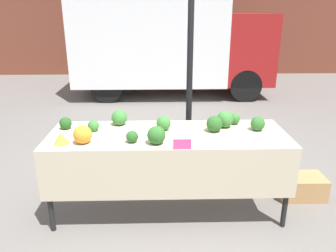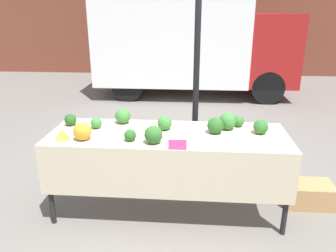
{
  "view_description": "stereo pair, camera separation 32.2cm",
  "coord_description": "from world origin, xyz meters",
  "px_view_note": "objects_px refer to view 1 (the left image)",
  "views": [
    {
      "loc": [
        -0.08,
        -3.03,
        2.02
      ],
      "look_at": [
        0.0,
        0.0,
        0.94
      ],
      "focal_mm": 35.0,
      "sensor_mm": 36.0,
      "label": 1
    },
    {
      "loc": [
        0.24,
        -3.03,
        2.02
      ],
      "look_at": [
        0.0,
        0.0,
        0.94
      ],
      "focal_mm": 35.0,
      "sensor_mm": 36.0,
      "label": 2
    }
  ],
  "objects_px": {
    "price_sign": "(182,144)",
    "produce_crate": "(301,186)",
    "orange_cauliflower": "(83,135)",
    "parked_truck": "(167,38)"
  },
  "relations": [
    {
      "from": "parked_truck",
      "to": "price_sign",
      "type": "height_order",
      "value": "parked_truck"
    },
    {
      "from": "parked_truck",
      "to": "price_sign",
      "type": "xyz_separation_m",
      "value": [
        0.01,
        -5.47,
        -0.46
      ]
    },
    {
      "from": "price_sign",
      "to": "produce_crate",
      "type": "height_order",
      "value": "price_sign"
    },
    {
      "from": "parked_truck",
      "to": "orange_cauliflower",
      "type": "distance_m",
      "value": 5.4
    },
    {
      "from": "parked_truck",
      "to": "produce_crate",
      "type": "xyz_separation_m",
      "value": [
        1.41,
        -4.89,
        -1.24
      ]
    },
    {
      "from": "parked_truck",
      "to": "orange_cauliflower",
      "type": "relative_size",
      "value": 27.29
    },
    {
      "from": "price_sign",
      "to": "orange_cauliflower",
      "type": "bearing_deg",
      "value": 169.65
    },
    {
      "from": "orange_cauliflower",
      "to": "parked_truck",
      "type": "bearing_deg",
      "value": 80.47
    },
    {
      "from": "orange_cauliflower",
      "to": "produce_crate",
      "type": "bearing_deg",
      "value": 10.41
    },
    {
      "from": "orange_cauliflower",
      "to": "produce_crate",
      "type": "relative_size",
      "value": 0.34
    }
  ]
}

